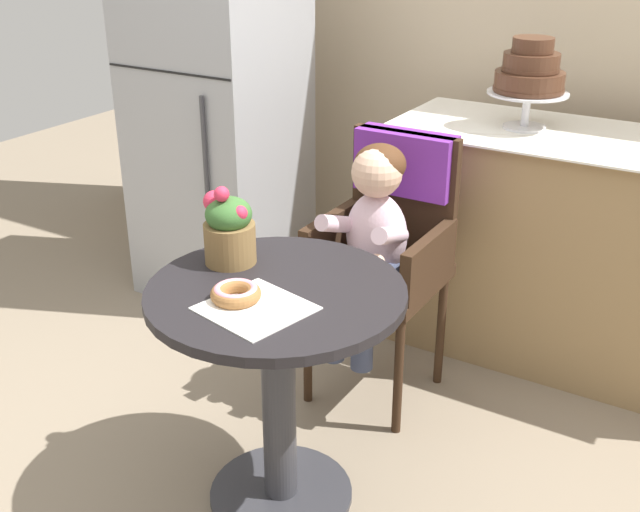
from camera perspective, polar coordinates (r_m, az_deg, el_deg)
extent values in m
plane|color=gray|center=(2.55, -2.83, -16.98)|extent=(8.00, 8.00, 0.00)
cylinder|color=black|center=(2.15, -3.22, -2.72)|extent=(0.72, 0.72, 0.03)
cylinder|color=#333338|center=(2.33, -3.01, -10.61)|extent=(0.10, 0.10, 0.69)
cylinder|color=#333338|center=(2.54, -2.84, -16.81)|extent=(0.44, 0.44, 0.02)
cube|color=#332114|center=(2.76, 4.21, -1.59)|extent=(0.42, 0.42, 0.04)
cube|color=#332114|center=(2.82, 6.14, 4.47)|extent=(0.40, 0.04, 0.46)
cube|color=#332114|center=(2.80, 0.83, 1.35)|extent=(0.04, 0.38, 0.18)
cube|color=#332114|center=(2.65, 7.94, -0.34)|extent=(0.04, 0.38, 0.18)
cube|color=#6B2893|center=(2.79, 6.25, 6.79)|extent=(0.36, 0.11, 0.22)
cylinder|color=#332114|center=(2.82, -0.90, -6.65)|extent=(0.03, 0.03, 0.45)
cylinder|color=#332114|center=(2.68, 5.72, -8.68)|extent=(0.03, 0.03, 0.45)
cylinder|color=#332114|center=(3.09, 2.64, -3.69)|extent=(0.03, 0.03, 0.45)
cylinder|color=#332114|center=(2.96, 8.78, -5.35)|extent=(0.03, 0.03, 0.45)
ellipsoid|color=silver|center=(2.68, 4.13, 1.56)|extent=(0.22, 0.16, 0.30)
sphere|color=#E0B293|center=(2.59, 4.18, 6.10)|extent=(0.17, 0.17, 0.17)
ellipsoid|color=#4C2D19|center=(2.60, 4.39, 6.68)|extent=(0.17, 0.17, 0.14)
cylinder|color=silver|center=(2.63, 1.44, 2.34)|extent=(0.08, 0.23, 0.13)
sphere|color=#E0B293|center=(2.59, 0.75, 0.32)|extent=(0.06, 0.06, 0.06)
cylinder|color=silver|center=(2.55, 5.15, 1.50)|extent=(0.08, 0.23, 0.13)
sphere|color=#E0B293|center=(2.52, 4.11, -0.51)|extent=(0.06, 0.06, 0.06)
cylinder|color=#3F4760|center=(2.68, 2.23, -0.94)|extent=(0.09, 0.22, 0.09)
cylinder|color=#3F4760|center=(2.67, 1.02, -5.10)|extent=(0.08, 0.08, 0.26)
cylinder|color=#3F4760|center=(2.63, 4.32, -1.47)|extent=(0.09, 0.22, 0.09)
cylinder|color=#3F4760|center=(2.63, 3.10, -5.71)|extent=(0.08, 0.08, 0.26)
cube|color=white|center=(2.04, -4.71, -3.82)|extent=(0.30, 0.29, 0.00)
torus|color=#936033|center=(2.07, -6.14, -2.76)|extent=(0.13, 0.13, 0.04)
torus|color=pink|center=(2.07, -6.16, -2.49)|extent=(0.12, 0.12, 0.02)
cylinder|color=brown|center=(2.28, -6.56, 0.94)|extent=(0.15, 0.15, 0.12)
ellipsoid|color=#38662D|center=(2.24, -6.67, 3.05)|extent=(0.14, 0.14, 0.10)
sphere|color=#D82D4C|center=(2.21, -5.86, 3.11)|extent=(0.05, 0.05, 0.05)
sphere|color=#D82D4C|center=(2.26, -6.45, 3.51)|extent=(0.05, 0.05, 0.05)
sphere|color=#D82D4C|center=(2.26, -7.73, 3.97)|extent=(0.06, 0.06, 0.06)
sphere|color=#D82D4C|center=(2.20, -7.18, 4.50)|extent=(0.04, 0.04, 0.04)
cube|color=#93754C|center=(3.17, 18.83, 0.17)|extent=(1.50, 0.56, 0.90)
cube|color=white|center=(3.02, 19.98, 7.90)|extent=(1.56, 0.62, 0.01)
cylinder|color=silver|center=(3.09, 14.63, 9.08)|extent=(0.16, 0.16, 0.01)
cylinder|color=silver|center=(3.07, 14.76, 10.24)|extent=(0.03, 0.03, 0.12)
cylinder|color=silver|center=(3.06, 14.89, 11.40)|extent=(0.30, 0.30, 0.01)
cylinder|color=#4C2D1E|center=(3.05, 14.98, 12.16)|extent=(0.26, 0.25, 0.08)
cylinder|color=#4C2D1E|center=(3.05, 14.92, 11.68)|extent=(0.26, 0.26, 0.01)
cylinder|color=#4C2D1E|center=(3.03, 15.13, 13.47)|extent=(0.21, 0.21, 0.07)
cylinder|color=#4C2D1E|center=(3.04, 15.08, 13.04)|extent=(0.21, 0.21, 0.01)
cylinder|color=#4C2D1E|center=(3.02, 15.26, 14.60)|extent=(0.15, 0.15, 0.05)
cylinder|color=#4C2D1E|center=(3.03, 15.21, 14.24)|extent=(0.15, 0.15, 0.01)
cube|color=#9EA0A5|center=(3.52, -7.48, 10.57)|extent=(0.64, 0.60, 1.70)
cube|color=black|center=(3.25, -11.04, 13.02)|extent=(0.63, 0.01, 0.01)
cylinder|color=#3F3F44|center=(3.20, -8.38, 7.52)|extent=(0.02, 0.02, 0.45)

